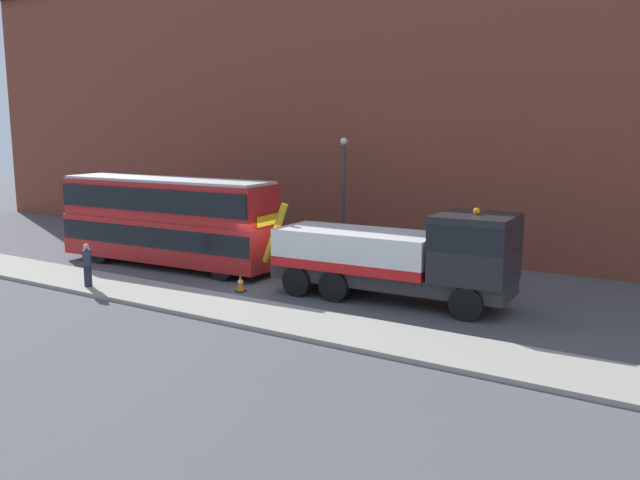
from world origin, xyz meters
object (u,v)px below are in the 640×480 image
object	(u,v)px
recovery_tow_truck	(401,255)
pedestrian_onlooker	(87,266)
street_lamp	(344,186)
double_decker_bus	(167,218)
traffic_cone_near_bus	(240,283)

from	to	relation	value
recovery_tow_truck	pedestrian_onlooker	world-z (taller)	recovery_tow_truck
pedestrian_onlooker	street_lamp	world-z (taller)	street_lamp
double_decker_bus	street_lamp	distance (m)	8.56
recovery_tow_truck	street_lamp	world-z (taller)	street_lamp
recovery_tow_truck	traffic_cone_near_bus	size ratio (longest dim) A/B	14.17
pedestrian_onlooker	street_lamp	xyz separation A→B (m)	(4.96, 11.37, 2.49)
pedestrian_onlooker	traffic_cone_near_bus	bearing A→B (deg)	-11.47
double_decker_bus	traffic_cone_near_bus	world-z (taller)	double_decker_bus
recovery_tow_truck	double_decker_bus	world-z (taller)	double_decker_bus
double_decker_bus	street_lamp	bearing A→B (deg)	46.10
traffic_cone_near_bus	recovery_tow_truck	bearing A→B (deg)	18.05
recovery_tow_truck	street_lamp	size ratio (longest dim) A/B	1.75
double_decker_bus	recovery_tow_truck	bearing A→B (deg)	-2.90
double_decker_bus	traffic_cone_near_bus	bearing A→B (deg)	-21.36
recovery_tow_truck	traffic_cone_near_bus	distance (m)	6.44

